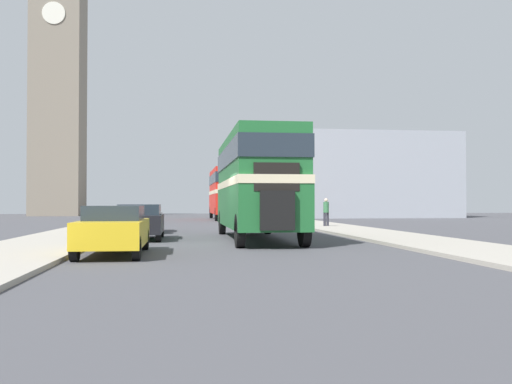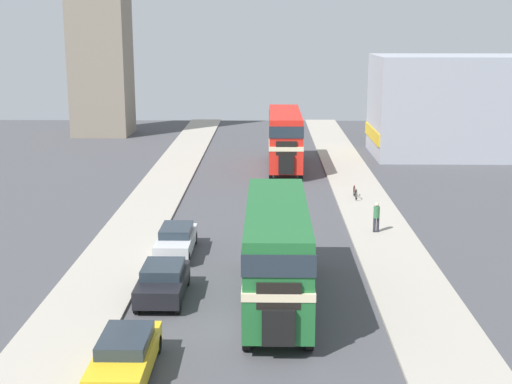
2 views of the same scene
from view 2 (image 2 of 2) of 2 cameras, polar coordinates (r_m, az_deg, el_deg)
ground_plane at (r=26.67m, az=-0.39°, el=-11.18°), size 120.00×120.00×0.00m
sidewalk_right at (r=27.34m, az=14.16°, el=-10.83°), size 3.50×120.00×0.12m
sidewalk_left at (r=27.63m, az=-14.78°, el=-10.60°), size 3.50×120.00×0.12m
double_decker_bus at (r=28.40m, az=1.67°, el=-4.31°), size 2.48×10.44×4.11m
bus_distant at (r=55.98m, az=2.31°, el=4.60°), size 2.48×10.99×4.46m
car_parked_near at (r=23.68m, az=-10.43°, el=-12.73°), size 1.74×4.40×1.40m
car_parked_mid at (r=29.77m, az=-7.46°, el=-7.08°), size 1.83×4.06×1.42m
car_parked_far at (r=35.30m, az=-6.40°, el=-3.82°), size 1.67×4.31×1.39m
pedestrian_walking at (r=38.84m, az=9.61°, el=-1.86°), size 0.33×0.33×1.64m
bicycle_on_pavement at (r=46.41m, az=7.94°, el=-0.05°), size 0.05×1.76×0.78m
shop_building_block at (r=63.96m, az=16.58°, el=6.60°), size 16.16×8.56×8.56m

